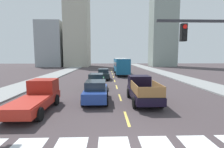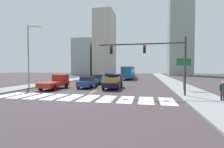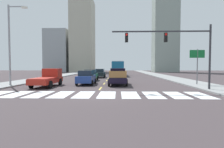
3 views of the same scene
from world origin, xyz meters
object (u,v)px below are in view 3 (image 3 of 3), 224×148
at_px(city_bus, 118,67).
at_px(direction_sign_green, 197,59).
at_px(pickup_dark, 48,78).
at_px(pickup_stakebed, 118,77).
at_px(streetlight_left, 11,42).
at_px(traffic_signal_gantry, 178,45).
at_px(sedan_near_right, 86,77).
at_px(sedan_far, 100,73).
at_px(sedan_mid, 91,75).

relative_size(city_bus, direction_sign_green, 2.57).
xyz_separation_m(city_bus, direction_sign_green, (9.15, -20.96, 1.08)).
relative_size(pickup_dark, city_bus, 0.48).
distance_m(pickup_stakebed, streetlight_left, 12.76).
height_order(traffic_signal_gantry, direction_sign_green, traffic_signal_gantry).
distance_m(sedan_near_right, streetlight_left, 9.29).
height_order(pickup_dark, sedan_near_right, pickup_dark).
bearing_deg(direction_sign_green, sedan_far, 132.43).
distance_m(sedan_near_right, direction_sign_green, 13.17).
xyz_separation_m(sedan_mid, traffic_signal_gantry, (9.65, -10.83, 3.34)).
height_order(traffic_signal_gantry, streetlight_left, streetlight_left).
bearing_deg(sedan_mid, direction_sign_green, -27.64).
xyz_separation_m(pickup_stakebed, streetlight_left, (-11.91, -2.17, 4.03)).
bearing_deg(traffic_signal_gantry, streetlight_left, 169.75).
xyz_separation_m(sedan_mid, direction_sign_green, (13.30, -6.39, 2.17)).
height_order(city_bus, sedan_far, city_bus).
distance_m(sedan_far, sedan_near_right, 13.02).
xyz_separation_m(pickup_dark, streetlight_left, (-4.15, -0.10, 4.05)).
bearing_deg(sedan_far, sedan_mid, -96.76).
height_order(pickup_dark, streetlight_left, streetlight_left).
height_order(sedan_near_right, streetlight_left, streetlight_left).
bearing_deg(sedan_mid, city_bus, 72.11).
bearing_deg(direction_sign_green, traffic_signal_gantry, -129.44).
xyz_separation_m(traffic_signal_gantry, direction_sign_green, (3.65, 4.44, -1.17)).
height_order(sedan_mid, traffic_signal_gantry, traffic_signal_gantry).
bearing_deg(pickup_stakebed, streetlight_left, -166.87).
bearing_deg(pickup_stakebed, city_bus, 92.87).
xyz_separation_m(sedan_far, streetlight_left, (-8.43, -15.08, 4.11)).
height_order(sedan_mid, direction_sign_green, direction_sign_green).
distance_m(sedan_far, direction_sign_green, 18.81).
height_order(city_bus, direction_sign_green, direction_sign_green).
distance_m(pickup_dark, streetlight_left, 5.80).
bearing_deg(sedan_mid, traffic_signal_gantry, -50.26).
height_order(pickup_stakebed, sedan_mid, pickup_stakebed).
distance_m(sedan_near_right, traffic_signal_gantry, 11.19).
height_order(pickup_dark, city_bus, city_bus).
relative_size(city_bus, sedan_near_right, 2.45).
height_order(city_bus, sedan_near_right, city_bus).
relative_size(sedan_far, traffic_signal_gantry, 0.49).
distance_m(pickup_dark, traffic_signal_gantry, 14.02).
relative_size(pickup_dark, streetlight_left, 0.58).
height_order(pickup_dark, direction_sign_green, direction_sign_green).
bearing_deg(pickup_dark, city_bus, 70.07).
relative_size(sedan_mid, sedan_far, 1.00).
xyz_separation_m(city_bus, sedan_mid, (-4.16, -14.57, -1.09)).
relative_size(sedan_far, direction_sign_green, 1.05).
bearing_deg(pickup_dark, sedan_near_right, 25.99).
bearing_deg(sedan_near_right, sedan_mid, 91.40).
bearing_deg(city_bus, sedan_far, -114.14).
bearing_deg(sedan_far, pickup_dark, -107.35).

